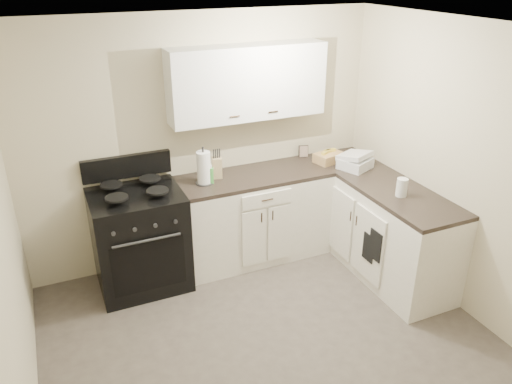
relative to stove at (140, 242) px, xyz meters
name	(u,v)px	position (x,y,z in m)	size (l,w,h in m)	color
floor	(280,357)	(0.78, -1.48, -0.46)	(3.60, 3.60, 0.00)	#473F38
ceiling	(289,34)	(0.78, -1.48, 2.04)	(3.60, 3.60, 0.00)	white
wall_back	(203,142)	(0.78, 0.32, 0.79)	(3.60, 3.60, 0.00)	beige
wall_right	(477,179)	(2.58, -1.48, 0.79)	(3.60, 3.60, 0.00)	beige
wall_left	(1,280)	(-1.02, -1.48, 0.79)	(3.60, 3.60, 0.00)	beige
base_cabinets_back	(254,218)	(1.20, 0.02, -0.01)	(1.55, 0.60, 0.90)	white
base_cabinets_right	(376,225)	(2.28, -0.63, -0.01)	(0.60, 1.90, 0.90)	white
countertop_back	(254,176)	(1.20, 0.02, 0.46)	(1.55, 0.60, 0.04)	black
countertop_right	(381,183)	(2.28, -0.63, 0.46)	(0.60, 1.90, 0.04)	black
upper_cabinets	(248,82)	(1.20, 0.18, 1.38)	(1.55, 0.30, 0.70)	white
stove	(140,242)	(0.00, 0.00, 0.00)	(0.84, 0.72, 1.01)	black
knife_block	(217,168)	(0.84, 0.10, 0.58)	(0.09, 0.09, 0.21)	tan
paper_towel	(204,168)	(0.68, 0.02, 0.64)	(0.13, 0.13, 0.32)	white
soap_bottle	(211,176)	(0.74, 0.00, 0.56)	(0.05, 0.05, 0.16)	green
picture_frame	(303,151)	(1.90, 0.27, 0.55)	(0.11, 0.01, 0.13)	black
wicker_basket	(329,157)	(2.07, 0.02, 0.53)	(0.30, 0.20, 0.10)	tan
countertop_grill	(355,163)	(2.23, -0.24, 0.53)	(0.30, 0.28, 0.11)	silver
glass_jar	(402,187)	(2.23, -0.97, 0.56)	(0.10, 0.10, 0.17)	silver
oven_mitt_near	(376,245)	(1.95, -1.05, 0.06)	(0.02, 0.17, 0.29)	black
oven_mitt_far	(369,248)	(1.95, -0.95, -0.02)	(0.02, 0.16, 0.27)	black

